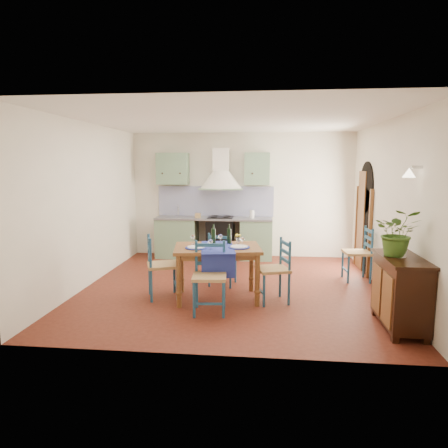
% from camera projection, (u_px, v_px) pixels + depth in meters
% --- Properties ---
extents(floor, '(5.00, 5.00, 0.00)m').
position_uv_depth(floor, '(232.00, 287.00, 6.85)').
color(floor, '#46180F').
rests_on(floor, ground).
extents(back_wall, '(5.00, 0.96, 2.80)m').
position_uv_depth(back_wall, '(220.00, 211.00, 9.00)').
color(back_wall, beige).
rests_on(back_wall, ground).
extents(right_wall, '(0.26, 5.00, 2.80)m').
position_uv_depth(right_wall, '(383.00, 210.00, 6.67)').
color(right_wall, beige).
rests_on(right_wall, ground).
extents(left_wall, '(0.04, 5.00, 2.80)m').
position_uv_depth(left_wall, '(89.00, 205.00, 6.90)').
color(left_wall, beige).
rests_on(left_wall, ground).
extents(ceiling, '(5.00, 5.00, 0.01)m').
position_uv_depth(ceiling, '(233.00, 120.00, 6.44)').
color(ceiling, silver).
rests_on(ceiling, back_wall).
extents(dining_table, '(1.43, 1.11, 1.15)m').
position_uv_depth(dining_table, '(218.00, 253.00, 6.15)').
color(dining_table, brown).
rests_on(dining_table, ground).
extents(chair_near, '(0.51, 0.51, 1.00)m').
position_uv_depth(chair_near, '(210.00, 276.00, 5.63)').
color(chair_near, navy).
rests_on(chair_near, ground).
extents(chair_far, '(0.50, 0.50, 0.94)m').
position_uv_depth(chair_far, '(222.00, 258.00, 6.91)').
color(chair_far, navy).
rests_on(chair_far, ground).
extents(chair_left, '(0.59, 0.59, 0.99)m').
position_uv_depth(chair_left, '(161.00, 266.00, 6.25)').
color(chair_left, navy).
rests_on(chair_left, ground).
extents(chair_right, '(0.57, 0.57, 0.97)m').
position_uv_depth(chair_right, '(275.00, 270.00, 6.06)').
color(chair_right, navy).
rests_on(chair_right, ground).
extents(chair_spare, '(0.49, 0.49, 0.98)m').
position_uv_depth(chair_spare, '(359.00, 253.00, 7.19)').
color(chair_spare, navy).
rests_on(chair_spare, ground).
extents(sideboard, '(0.50, 1.05, 0.94)m').
position_uv_depth(sideboard, '(400.00, 290.00, 5.05)').
color(sideboard, black).
rests_on(sideboard, ground).
extents(potted_plant, '(0.64, 0.59, 0.60)m').
position_uv_depth(potted_plant, '(398.00, 233.00, 5.01)').
color(potted_plant, '#34591C').
rests_on(potted_plant, sideboard).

